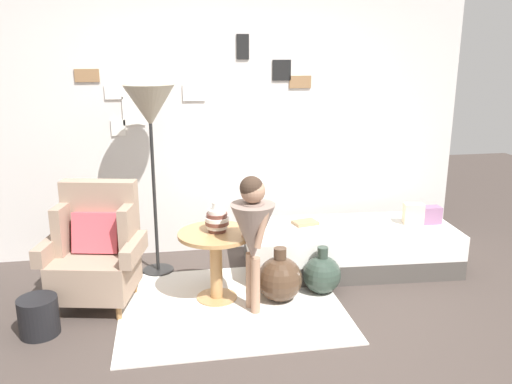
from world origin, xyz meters
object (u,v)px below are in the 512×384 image
Objects in this scene: floor_lamp at (150,111)px; demijohn_near at (280,279)px; vase_striped at (217,220)px; book_on_daybed at (305,223)px; armchair at (96,250)px; daybed at (349,247)px; magazine_basket at (39,316)px; person_child at (253,227)px; demijohn_far at (322,274)px; side_table at (216,251)px.

floor_lamp reaches higher than demijohn_near.
vase_striped reaches higher than book_on_daybed.
vase_striped is at bearing -147.61° from book_on_daybed.
armchair reaches higher than daybed.
demijohn_near is 1.82m from magazine_basket.
person_child is 1.07m from book_on_daybed.
demijohn_far is at bearing -131.31° from daybed.
floor_lamp is 1.56× the size of person_child.
side_table is at bearing 167.99° from demijohn_near.
armchair is 0.99m from vase_striped.
side_table is at bearing -161.60° from daybed.
side_table reaches higher than book_on_daybed.
armchair reaches higher than demijohn_far.
floor_lamp reaches higher than demijohn_far.
armchair is 0.57× the size of floor_lamp.
magazine_basket is at bearing -129.18° from armchair.
armchair is at bearing -166.22° from book_on_daybed.
person_child is at bearing -43.45° from side_table.
armchair reaches higher than vase_striped.
person_child is at bearing -47.44° from vase_striped.
side_table is 0.56m from demijohn_near.
demijohn_near is at bearing -145.65° from daybed.
demijohn_near reaches higher than demijohn_far.
book_on_daybed is at bearing 60.23° from demijohn_near.
armchair is 3.46× the size of magazine_basket.
demijohn_near is at bearing 29.64° from person_child.
vase_striped is 0.70m from demijohn_near.
side_table is 0.55× the size of person_child.
floor_lamp is 1.39m from person_child.
vase_striped is 0.14× the size of floor_lamp.
person_child is (1.20, -0.37, 0.25)m from armchair.
floor_lamp is at bearing 177.31° from book_on_daybed.
person_child is at bearing -150.36° from demijohn_near.
daybed is at bearing -6.90° from floor_lamp.
demijohn_near is (0.49, -0.13, -0.49)m from vase_striped.
vase_striped is at bearing 132.56° from person_child.
magazine_basket is (-2.59, -0.75, -0.06)m from daybed.
vase_striped is 0.22× the size of person_child.
daybed is 8.01× the size of vase_striped.
daybed is 4.30× the size of demijohn_near.
armchair is at bearing 174.98° from demijohn_far.
side_table is (-1.28, -0.43, 0.22)m from daybed.
magazine_basket is at bearing -172.33° from demijohn_far.
demijohn_far is at bearing 11.16° from demijohn_near.
floor_lamp is at bearing 173.10° from daybed.
person_child is at bearing -146.73° from daybed.
side_table is 2.47× the size of vase_striped.
armchair reaches higher than book_on_daybed.
demijohn_near is (0.50, -0.11, -0.23)m from side_table.
demijohn_far is (-0.01, -0.61, -0.25)m from book_on_daybed.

